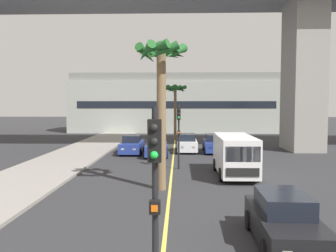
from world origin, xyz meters
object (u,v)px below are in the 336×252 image
Objects in this scene: palm_tree_near_median at (161,74)px; car_queue_fourth at (156,147)px; palm_tree_mid_median at (175,94)px; car_queue_front at (284,221)px; car_queue_second at (214,144)px; car_queue_fifth at (187,143)px; traffic_light_median_near at (155,189)px; traffic_light_median_far at (179,128)px; car_queue_third at (132,145)px; delivery_van at (235,154)px.

car_queue_fourth is at bearing 94.99° from palm_tree_near_median.
palm_tree_near_median is at bearing -91.06° from palm_tree_mid_median.
car_queue_fourth is at bearing 105.86° from car_queue_front.
car_queue_second is 2.36m from car_queue_fifth.
traffic_light_median_far is at bearing 88.49° from traffic_light_median_near.
car_queue_fifth is 24.52m from traffic_light_median_near.
traffic_light_median_far is 18.18m from palm_tree_mid_median.
traffic_light_median_far is 6.16m from palm_tree_near_median.
car_queue_fifth is at bearing 15.49° from car_queue_third.
traffic_light_median_near reaches higher than delivery_van.
car_queue_front is at bearing -83.14° from palm_tree_mid_median.
car_queue_third is 0.98× the size of traffic_light_median_far.
car_queue_third is at bearing -108.01° from palm_tree_mid_median.
car_queue_fourth is (2.17, -1.42, 0.00)m from car_queue_third.
car_queue_front is 1.01× the size of car_queue_fifth.
car_queue_front is at bearing -75.11° from traffic_light_median_far.
car_queue_front is at bearing -69.32° from car_queue_third.
car_queue_fourth is at bearing -133.21° from car_queue_fifth.
car_queue_fourth is 0.57× the size of palm_tree_near_median.
palm_tree_near_median is at bearing -96.71° from car_queue_fifth.
palm_tree_mid_median is at bearing 100.57° from delivery_van.
car_queue_front is 0.64× the size of palm_tree_mid_median.
traffic_light_median_far reaches higher than car_queue_second.
car_queue_fifth is (4.73, 1.31, 0.00)m from car_queue_third.
traffic_light_median_near is (-3.50, -24.04, 1.99)m from car_queue_second.
palm_tree_mid_median is at bearing 90.01° from traffic_light_median_near.
traffic_light_median_near is at bearing -92.74° from car_queue_fifth.
traffic_light_median_near is (-3.59, -4.15, 1.99)m from car_queue_front.
traffic_light_median_near is (1.39, -21.68, 1.99)m from car_queue_fourth.
car_queue_fifth is 0.64× the size of palm_tree_mid_median.
traffic_light_median_near reaches higher than car_queue_fifth.
palm_tree_near_median is at bearing 121.41° from car_queue_front.
car_queue_fifth is 0.98× the size of traffic_light_median_near.
car_queue_front is 1.01× the size of car_queue_second.
traffic_light_median_near is 34.15m from palm_tree_mid_median.
car_queue_fifth is (2.56, 2.73, 0.00)m from car_queue_fourth.
car_queue_second is 0.99× the size of car_queue_fourth.
car_queue_second is 1.01× the size of car_queue_fifth.
delivery_van is (0.12, 9.97, 0.57)m from car_queue_front.
car_queue_fifth is at bearing 46.79° from car_queue_fourth.
car_queue_fourth is 0.79× the size of delivery_van.
delivery_van is 0.81× the size of palm_tree_mid_median.
car_queue_third is 2.59m from car_queue_fourth.
palm_tree_near_median is (-0.44, 10.74, 2.98)m from traffic_light_median_near.
car_queue_second is 5.43m from car_queue_fourth.
car_queue_fifth is at bearing 84.88° from traffic_light_median_far.
car_queue_fifth is at bearing 87.26° from traffic_light_median_near.
palm_tree_near_median is (-4.03, 6.59, 4.97)m from car_queue_front.
traffic_light_median_far is (1.81, -5.62, 1.99)m from car_queue_fourth.
traffic_light_median_near is (-3.71, -14.12, 1.43)m from delivery_van.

